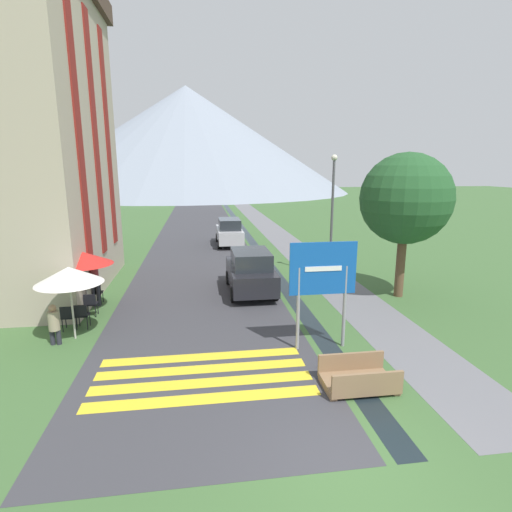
{
  "coord_description": "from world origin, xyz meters",
  "views": [
    {
      "loc": [
        -2.47,
        -5.72,
        5.19
      ],
      "look_at": [
        -0.23,
        10.0,
        1.66
      ],
      "focal_mm": 28.0,
      "sensor_mm": 36.0,
      "label": 1
    }
  ],
  "objects_px": {
    "person_standing_terrace": "(94,279)",
    "streetlamp": "(332,207)",
    "cafe_chair_near_left": "(82,314)",
    "parked_car_far": "(229,232)",
    "cafe_chair_near_right": "(68,316)",
    "hotel_building": "(20,124)",
    "cafe_chair_middle": "(90,303)",
    "parked_car_near": "(250,271)",
    "person_seated_far": "(54,323)",
    "cafe_umbrella_front_white": "(69,275)",
    "cafe_chair_far_right": "(89,288)",
    "person_seated_near": "(66,302)",
    "tree_by_path": "(406,199)",
    "road_sign": "(323,278)",
    "footbridge": "(358,379)",
    "cafe_chair_far_left": "(96,292)",
    "cafe_umbrella_middle_red": "(83,258)"
  },
  "relations": [
    {
      "from": "cafe_chair_far_left",
      "to": "cafe_chair_near_left",
      "type": "bearing_deg",
      "value": -65.04
    },
    {
      "from": "cafe_chair_far_right",
      "to": "person_seated_near",
      "type": "bearing_deg",
      "value": -102.82
    },
    {
      "from": "parked_car_near",
      "to": "person_seated_far",
      "type": "height_order",
      "value": "parked_car_near"
    },
    {
      "from": "parked_car_far",
      "to": "cafe_chair_middle",
      "type": "bearing_deg",
      "value": -114.88
    },
    {
      "from": "person_standing_terrace",
      "to": "streetlamp",
      "type": "bearing_deg",
      "value": 15.72
    },
    {
      "from": "hotel_building",
      "to": "person_seated_far",
      "type": "xyz_separation_m",
      "value": [
        2.55,
        -5.87,
        -6.17
      ]
    },
    {
      "from": "person_seated_near",
      "to": "cafe_chair_near_left",
      "type": "bearing_deg",
      "value": -47.6
    },
    {
      "from": "cafe_chair_far_left",
      "to": "parked_car_far",
      "type": "bearing_deg",
      "value": 84.13
    },
    {
      "from": "person_seated_near",
      "to": "person_seated_far",
      "type": "bearing_deg",
      "value": -82.61
    },
    {
      "from": "person_standing_terrace",
      "to": "cafe_chair_near_left",
      "type": "bearing_deg",
      "value": -87.45
    },
    {
      "from": "cafe_umbrella_middle_red",
      "to": "streetlamp",
      "type": "height_order",
      "value": "streetlamp"
    },
    {
      "from": "cafe_chair_near_right",
      "to": "person_seated_near",
      "type": "bearing_deg",
      "value": 119.86
    },
    {
      "from": "person_standing_terrace",
      "to": "cafe_chair_far_right",
      "type": "bearing_deg",
      "value": 121.23
    },
    {
      "from": "parked_car_near",
      "to": "cafe_umbrella_middle_red",
      "type": "distance_m",
      "value": 6.51
    },
    {
      "from": "cafe_chair_far_right",
      "to": "parked_car_far",
      "type": "bearing_deg",
      "value": 52.86
    },
    {
      "from": "cafe_chair_middle",
      "to": "person_seated_far",
      "type": "height_order",
      "value": "person_seated_far"
    },
    {
      "from": "road_sign",
      "to": "parked_car_far",
      "type": "xyz_separation_m",
      "value": [
        -1.42,
        16.31,
        -1.21
      ]
    },
    {
      "from": "road_sign",
      "to": "cafe_chair_middle",
      "type": "height_order",
      "value": "road_sign"
    },
    {
      "from": "parked_car_far",
      "to": "person_seated_far",
      "type": "bearing_deg",
      "value": -113.01
    },
    {
      "from": "cafe_chair_far_right",
      "to": "person_seated_near",
      "type": "distance_m",
      "value": 2.15
    },
    {
      "from": "hotel_building",
      "to": "cafe_umbrella_middle_red",
      "type": "distance_m",
      "value": 6.45
    },
    {
      "from": "parked_car_far",
      "to": "person_seated_near",
      "type": "relative_size",
      "value": 3.37
    },
    {
      "from": "cafe_umbrella_middle_red",
      "to": "person_seated_far",
      "type": "height_order",
      "value": "cafe_umbrella_middle_red"
    },
    {
      "from": "parked_car_near",
      "to": "cafe_umbrella_front_white",
      "type": "xyz_separation_m",
      "value": [
        -6.0,
        -3.95,
        1.12
      ]
    },
    {
      "from": "streetlamp",
      "to": "tree_by_path",
      "type": "bearing_deg",
      "value": -61.55
    },
    {
      "from": "parked_car_far",
      "to": "cafe_chair_near_right",
      "type": "bearing_deg",
      "value": -114.29
    },
    {
      "from": "cafe_chair_far_left",
      "to": "person_standing_terrace",
      "type": "relative_size",
      "value": 0.46
    },
    {
      "from": "hotel_building",
      "to": "cafe_chair_middle",
      "type": "relative_size",
      "value": 15.11
    },
    {
      "from": "parked_car_far",
      "to": "cafe_chair_far_right",
      "type": "bearing_deg",
      "value": -120.29
    },
    {
      "from": "parked_car_near",
      "to": "tree_by_path",
      "type": "relative_size",
      "value": 0.7
    },
    {
      "from": "hotel_building",
      "to": "person_seated_far",
      "type": "height_order",
      "value": "hotel_building"
    },
    {
      "from": "parked_car_near",
      "to": "cafe_chair_near_left",
      "type": "height_order",
      "value": "parked_car_near"
    },
    {
      "from": "cafe_chair_near_left",
      "to": "person_standing_terrace",
      "type": "distance_m",
      "value": 2.34
    },
    {
      "from": "cafe_chair_far_right",
      "to": "person_standing_terrace",
      "type": "xyz_separation_m",
      "value": [
        0.39,
        -0.65,
        0.57
      ]
    },
    {
      "from": "cafe_umbrella_middle_red",
      "to": "cafe_umbrella_front_white",
      "type": "bearing_deg",
      "value": -85.38
    },
    {
      "from": "footbridge",
      "to": "streetlamp",
      "type": "bearing_deg",
      "value": 75.49
    },
    {
      "from": "streetlamp",
      "to": "person_seated_far",
      "type": "bearing_deg",
      "value": -149.34
    },
    {
      "from": "road_sign",
      "to": "footbridge",
      "type": "height_order",
      "value": "road_sign"
    },
    {
      "from": "cafe_chair_far_right",
      "to": "person_seated_near",
      "type": "xyz_separation_m",
      "value": [
        -0.22,
        -2.13,
        0.16
      ]
    },
    {
      "from": "cafe_chair_far_right",
      "to": "cafe_chair_near_right",
      "type": "height_order",
      "value": "same"
    },
    {
      "from": "road_sign",
      "to": "streetlamp",
      "type": "distance_m",
      "value": 8.2
    },
    {
      "from": "cafe_chair_far_right",
      "to": "cafe_umbrella_front_white",
      "type": "xyz_separation_m",
      "value": [
        0.47,
        -3.68,
        1.52
      ]
    },
    {
      "from": "cafe_chair_middle",
      "to": "person_standing_terrace",
      "type": "bearing_deg",
      "value": 108.02
    },
    {
      "from": "parked_car_far",
      "to": "tree_by_path",
      "type": "distance_m",
      "value": 13.85
    },
    {
      "from": "road_sign",
      "to": "cafe_chair_near_right",
      "type": "xyz_separation_m",
      "value": [
        -7.72,
        2.36,
        -1.6
      ]
    },
    {
      "from": "person_seated_near",
      "to": "streetlamp",
      "type": "height_order",
      "value": "streetlamp"
    },
    {
      "from": "parked_car_near",
      "to": "tree_by_path",
      "type": "height_order",
      "value": "tree_by_path"
    },
    {
      "from": "footbridge",
      "to": "person_seated_near",
      "type": "bearing_deg",
      "value": 146.51
    },
    {
      "from": "parked_car_far",
      "to": "cafe_umbrella_front_white",
      "type": "relative_size",
      "value": 1.79
    },
    {
      "from": "road_sign",
      "to": "cafe_umbrella_middle_red",
      "type": "height_order",
      "value": "road_sign"
    }
  ]
}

